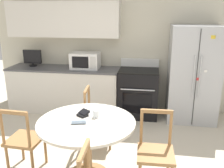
# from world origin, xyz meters

# --- Properties ---
(back_wall) EXTENTS (5.20, 0.44, 2.60)m
(back_wall) POSITION_xyz_m (-0.30, 2.59, 1.45)
(back_wall) COLOR beige
(back_wall) RESTS_ON ground_plane
(kitchen_counter) EXTENTS (2.25, 0.64, 0.90)m
(kitchen_counter) POSITION_xyz_m (-1.09, 2.29, 0.45)
(kitchen_counter) COLOR silver
(kitchen_counter) RESTS_ON ground_plane
(refrigerator) EXTENTS (0.88, 0.73, 1.76)m
(refrigerator) POSITION_xyz_m (1.42, 2.23, 0.88)
(refrigerator) COLOR #B2B5BA
(refrigerator) RESTS_ON ground_plane
(oven_range) EXTENTS (0.75, 0.68, 1.08)m
(oven_range) POSITION_xyz_m (0.42, 2.26, 0.47)
(oven_range) COLOR black
(oven_range) RESTS_ON ground_plane
(microwave) EXTENTS (0.55, 0.38, 0.31)m
(microwave) POSITION_xyz_m (-0.64, 2.32, 1.06)
(microwave) COLOR white
(microwave) RESTS_ON kitchen_counter
(countertop_tv) EXTENTS (0.38, 0.16, 0.34)m
(countertop_tv) POSITION_xyz_m (-1.76, 2.35, 1.08)
(countertop_tv) COLOR black
(countertop_tv) RESTS_ON kitchen_counter
(dining_table) EXTENTS (1.16, 1.16, 0.76)m
(dining_table) POSITION_xyz_m (-0.09, 0.22, 0.61)
(dining_table) COLOR beige
(dining_table) RESTS_ON ground_plane
(dining_chair_right) EXTENTS (0.43, 0.43, 0.90)m
(dining_chair_right) POSITION_xyz_m (0.73, 0.20, 0.43)
(dining_chair_right) COLOR #9E7042
(dining_chair_right) RESTS_ON ground_plane
(dining_chair_left) EXTENTS (0.44, 0.44, 0.90)m
(dining_chair_left) POSITION_xyz_m (-0.91, 0.23, 0.43)
(dining_chair_left) COLOR #9E7042
(dining_chair_left) RESTS_ON ground_plane
(dining_chair_far) EXTENTS (0.45, 0.45, 0.90)m
(dining_chair_far) POSITION_xyz_m (-0.13, 1.04, 0.43)
(dining_chair_far) COLOR #9E7042
(dining_chair_far) RESTS_ON ground_plane
(candle_glass) EXTENTS (0.08, 0.08, 0.09)m
(candle_glass) POSITION_xyz_m (0.00, 0.35, 0.80)
(candle_glass) COLOR silver
(candle_glass) RESTS_ON dining_table
(folded_napkin) EXTENTS (0.18, 0.09, 0.05)m
(folded_napkin) POSITION_xyz_m (-0.16, 0.14, 0.79)
(folded_napkin) COLOR #A3BCDB
(folded_napkin) RESTS_ON dining_table
(wallet) EXTENTS (0.17, 0.17, 0.07)m
(wallet) POSITION_xyz_m (-0.16, 0.36, 0.79)
(wallet) COLOR black
(wallet) RESTS_ON dining_table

